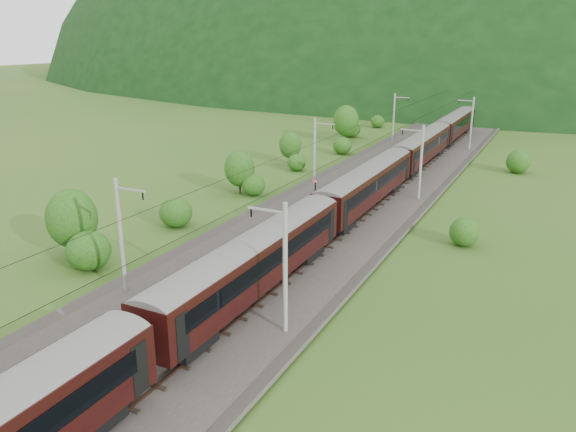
% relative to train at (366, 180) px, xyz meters
% --- Properties ---
extents(ground, '(600.00, 600.00, 0.00)m').
position_rel_train_xyz_m(ground, '(-2.40, -25.40, -3.51)').
color(ground, '#2D551A').
rests_on(ground, ground).
extents(railbed, '(14.00, 220.00, 0.30)m').
position_rel_train_xyz_m(railbed, '(-2.40, -15.40, -3.36)').
color(railbed, '#38332D').
rests_on(railbed, ground).
extents(track_left, '(2.40, 220.00, 0.27)m').
position_rel_train_xyz_m(track_left, '(-4.80, -15.40, -3.14)').
color(track_left, '#543124').
rests_on(track_left, railbed).
extents(track_right, '(2.40, 220.00, 0.27)m').
position_rel_train_xyz_m(track_right, '(-0.00, -15.40, -3.14)').
color(track_right, '#543124').
rests_on(track_right, railbed).
extents(catenary_left, '(2.54, 192.28, 8.00)m').
position_rel_train_xyz_m(catenary_left, '(-8.52, 6.60, 0.99)').
color(catenary_left, gray).
rests_on(catenary_left, railbed).
extents(catenary_right, '(2.54, 192.28, 8.00)m').
position_rel_train_xyz_m(catenary_right, '(3.72, 6.60, 0.99)').
color(catenary_right, gray).
rests_on(catenary_right, railbed).
extents(overhead_wires, '(4.83, 198.00, 0.03)m').
position_rel_train_xyz_m(overhead_wires, '(-2.40, -15.40, 3.59)').
color(overhead_wires, black).
rests_on(overhead_wires, ground).
extents(mountain_main, '(504.00, 360.00, 244.00)m').
position_rel_train_xyz_m(mountain_main, '(-2.40, 234.60, -3.51)').
color(mountain_main, black).
rests_on(mountain_main, ground).
extents(mountain_ridge, '(336.00, 280.00, 132.00)m').
position_rel_train_xyz_m(mountain_ridge, '(-122.40, 274.60, -3.51)').
color(mountain_ridge, black).
rests_on(mountain_ridge, ground).
extents(train, '(2.96, 165.50, 5.15)m').
position_rel_train_xyz_m(train, '(0.00, 0.00, 0.00)').
color(train, black).
rests_on(train, ground).
extents(hazard_post_near, '(0.15, 0.15, 1.44)m').
position_rel_train_xyz_m(hazard_post_near, '(-3.13, 9.98, -2.49)').
color(hazard_post_near, red).
rests_on(hazard_post_near, railbed).
extents(hazard_post_far, '(0.16, 0.16, 1.49)m').
position_rel_train_xyz_m(hazard_post_far, '(-2.28, 8.80, -2.47)').
color(hazard_post_far, red).
rests_on(hazard_post_far, railbed).
extents(signal, '(0.22, 0.22, 2.03)m').
position_rel_train_xyz_m(signal, '(-6.28, 1.70, -2.02)').
color(signal, black).
rests_on(signal, railbed).
extents(vegetation_left, '(12.29, 147.71, 6.20)m').
position_rel_train_xyz_m(vegetation_left, '(-15.58, -16.86, -1.06)').
color(vegetation_left, '#184412').
rests_on(vegetation_left, ground).
extents(vegetation_right, '(5.86, 95.84, 2.75)m').
position_rel_train_xyz_m(vegetation_right, '(11.02, -2.81, -2.33)').
color(vegetation_right, '#184412').
rests_on(vegetation_right, ground).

